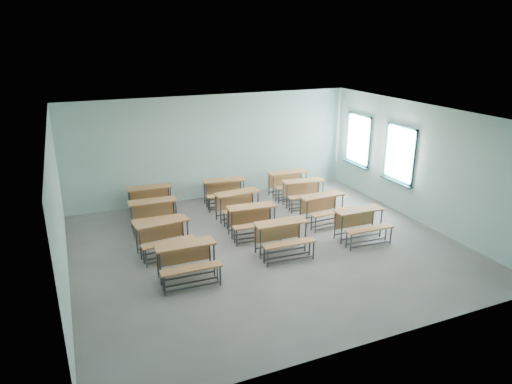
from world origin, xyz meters
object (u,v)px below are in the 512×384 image
(desk_unit_r0c2, at_px, (361,220))
(desk_unit_r3c2, at_px, (289,180))
(desk_unit_r1c1, at_px, (253,217))
(desk_unit_r2c1, at_px, (239,202))
(desk_unit_r1c2, at_px, (324,205))
(desk_unit_r0c1, at_px, (283,234))
(desk_unit_r0c0, at_px, (187,257))
(desk_unit_r1c0, at_px, (164,233))
(desk_unit_r2c0, at_px, (154,211))
(desk_unit_r3c1, at_px, (225,188))
(desk_unit_r2c2, at_px, (305,190))
(desk_unit_r3c0, at_px, (150,196))

(desk_unit_r0c2, height_order, desk_unit_r3c2, same)
(desk_unit_r0c2, height_order, desk_unit_r1c1, same)
(desk_unit_r2c1, bearing_deg, desk_unit_r1c1, -97.34)
(desk_unit_r1c2, bearing_deg, desk_unit_r0c1, -149.12)
(desk_unit_r0c0, relative_size, desk_unit_r3c2, 1.00)
(desk_unit_r1c0, relative_size, desk_unit_r2c0, 1.03)
(desk_unit_r1c1, relative_size, desk_unit_r2c1, 1.00)
(desk_unit_r1c0, height_order, desk_unit_r3c2, same)
(desk_unit_r0c0, height_order, desk_unit_r3c1, same)
(desk_unit_r2c1, distance_m, desk_unit_r3c2, 2.48)
(desk_unit_r0c0, xyz_separation_m, desk_unit_r3c2, (4.34, 3.86, 0.00))
(desk_unit_r1c1, relative_size, desk_unit_r2c2, 0.98)
(desk_unit_r0c0, relative_size, desk_unit_r1c0, 0.96)
(desk_unit_r2c2, bearing_deg, desk_unit_r1c0, -154.85)
(desk_unit_r3c0, bearing_deg, desk_unit_r2c2, -11.91)
(desk_unit_r0c1, xyz_separation_m, desk_unit_r3c1, (-0.16, 3.60, 0.00))
(desk_unit_r0c0, height_order, desk_unit_r3c2, same)
(desk_unit_r0c2, distance_m, desk_unit_r3c0, 5.89)
(desk_unit_r0c2, xyz_separation_m, desk_unit_r3c1, (-2.31, 3.65, 0.00))
(desk_unit_r2c1, distance_m, desk_unit_r3c1, 1.23)
(desk_unit_r1c1, height_order, desk_unit_r2c2, same)
(desk_unit_r0c2, height_order, desk_unit_r1c2, same)
(desk_unit_r0c0, height_order, desk_unit_r1c2, same)
(desk_unit_r1c1, bearing_deg, desk_unit_r1c0, -172.57)
(desk_unit_r0c1, xyz_separation_m, desk_unit_r2c2, (1.99, 2.58, 0.00))
(desk_unit_r0c0, bearing_deg, desk_unit_r3c1, 62.32)
(desk_unit_r2c2, bearing_deg, desk_unit_r3c1, 161.75)
(desk_unit_r3c1, bearing_deg, desk_unit_r0c0, -113.33)
(desk_unit_r0c2, bearing_deg, desk_unit_r1c2, 104.23)
(desk_unit_r1c1, bearing_deg, desk_unit_r2c2, 35.90)
(desk_unit_r1c1, height_order, desk_unit_r3c0, same)
(desk_unit_r0c2, distance_m, desk_unit_r1c0, 4.83)
(desk_unit_r1c0, distance_m, desk_unit_r2c2, 4.77)
(desk_unit_r3c0, bearing_deg, desk_unit_r2c0, -92.72)
(desk_unit_r3c1, bearing_deg, desk_unit_r3c2, 5.54)
(desk_unit_r1c2, bearing_deg, desk_unit_r3c0, 146.21)
(desk_unit_r1c0, distance_m, desk_unit_r3c0, 2.67)
(desk_unit_r3c2, bearing_deg, desk_unit_r0c0, -136.71)
(desk_unit_r1c2, distance_m, desk_unit_r2c2, 1.34)
(desk_unit_r1c0, xyz_separation_m, desk_unit_r3c2, (4.53, 2.47, 0.00))
(desk_unit_r1c0, height_order, desk_unit_r3c0, same)
(desk_unit_r0c1, height_order, desk_unit_r1c2, same)
(desk_unit_r2c2, distance_m, desk_unit_r3c2, 1.00)
(desk_unit_r2c0, xyz_separation_m, desk_unit_r3c1, (2.32, 1.01, 0.00))
(desk_unit_r2c0, relative_size, desk_unit_r3c1, 0.96)
(desk_unit_r1c1, height_order, desk_unit_r3c1, same)
(desk_unit_r0c0, distance_m, desk_unit_r2c2, 5.20)
(desk_unit_r2c0, bearing_deg, desk_unit_r0c0, -85.28)
(desk_unit_r0c2, relative_size, desk_unit_r2c2, 0.95)
(desk_unit_r3c1, bearing_deg, desk_unit_r0c1, -81.34)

